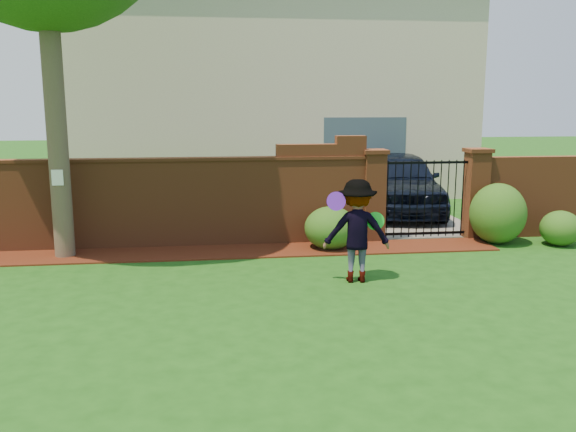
{
  "coord_description": "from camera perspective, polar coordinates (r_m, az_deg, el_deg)",
  "views": [
    {
      "loc": [
        -0.9,
        -7.87,
        2.81
      ],
      "look_at": [
        0.3,
        1.4,
        1.05
      ],
      "focal_mm": 37.64,
      "sensor_mm": 36.0,
      "label": 1
    }
  ],
  "objects": [
    {
      "name": "shrub_right",
      "position": [
        13.16,
        24.34,
        -1.06
      ],
      "size": [
        0.79,
        0.79,
        0.7
      ],
      "primitive_type": "ellipsoid",
      "color": "#1C4F17",
      "rests_on": "ground"
    },
    {
      "name": "house",
      "position": [
        19.96,
        -1.94,
        11.67
      ],
      "size": [
        12.4,
        6.4,
        6.3
      ],
      "color": "beige",
      "rests_on": "ground"
    },
    {
      "name": "iron_gate",
      "position": [
        12.81,
        12.82,
        1.61
      ],
      "size": [
        1.78,
        0.03,
        1.6
      ],
      "color": "black",
      "rests_on": "ground"
    },
    {
      "name": "driveway",
      "position": [
        16.71,
        8.01,
        0.9
      ],
      "size": [
        3.2,
        8.0,
        0.01
      ],
      "primitive_type": "cube",
      "color": "slate",
      "rests_on": "ground"
    },
    {
      "name": "frisbee_purple",
      "position": [
        9.29,
        4.57,
        1.4
      ],
      "size": [
        0.3,
        0.11,
        0.29
      ],
      "primitive_type": "cylinder",
      "rotation": [
        1.36,
        0.0,
        -0.09
      ],
      "color": "#611EC0",
      "rests_on": "man"
    },
    {
      "name": "man",
      "position": [
        9.55,
        6.51,
        -1.45
      ],
      "size": [
        1.12,
        0.73,
        1.64
      ],
      "primitive_type": "imported",
      "rotation": [
        0.0,
        0.0,
        3.02
      ],
      "color": "gray",
      "rests_on": "ground"
    },
    {
      "name": "pillar_left",
      "position": [
        12.46,
        8.08,
        2.0
      ],
      "size": [
        0.5,
        0.5,
        1.88
      ],
      "color": "brown",
      "rests_on": "ground"
    },
    {
      "name": "brick_wall",
      "position": [
        12.07,
        -12.55,
        1.43
      ],
      "size": [
        8.7,
        0.31,
        2.16
      ],
      "color": "brown",
      "rests_on": "ground"
    },
    {
      "name": "shrub_left",
      "position": [
        11.72,
        4.06,
        -1.13
      ],
      "size": [
        1.03,
        1.03,
        0.84
      ],
      "primitive_type": "ellipsoid",
      "color": "#1C4F17",
      "rests_on": "ground"
    },
    {
      "name": "shrub_middle",
      "position": [
        12.85,
        19.21,
        0.22
      ],
      "size": [
        1.12,
        1.12,
        1.23
      ],
      "primitive_type": "ellipsoid",
      "color": "#1C4F17",
      "rests_on": "ground"
    },
    {
      "name": "frisbee_green",
      "position": [
        9.57,
        8.24,
        -0.47
      ],
      "size": [
        0.29,
        0.07,
        0.29
      ],
      "primitive_type": "cylinder",
      "rotation": [
        1.43,
        0.0,
        -0.01
      ],
      "color": "green",
      "rests_on": "man"
    },
    {
      "name": "pillar_right",
      "position": [
        13.22,
        17.32,
        2.11
      ],
      "size": [
        0.5,
        0.5,
        1.88
      ],
      "color": "brown",
      "rests_on": "ground"
    },
    {
      "name": "ground",
      "position": [
        8.41,
        -0.8,
        -8.9
      ],
      "size": [
        80.0,
        80.0,
        0.01
      ],
      "primitive_type": "cube",
      "color": "#184A12",
      "rests_on": "ground"
    },
    {
      "name": "paper_notice",
      "position": [
        11.48,
        -20.95,
        3.41
      ],
      "size": [
        0.2,
        0.01,
        0.28
      ],
      "primitive_type": "cube",
      "color": "white",
      "rests_on": "tree"
    },
    {
      "name": "mulch_bed",
      "position": [
        11.55,
        -7.41,
        -3.43
      ],
      "size": [
        11.1,
        1.08,
        0.03
      ],
      "primitive_type": "cube",
      "color": "#3D160B",
      "rests_on": "ground"
    },
    {
      "name": "brick_wall_return",
      "position": [
        14.18,
        24.67,
        1.74
      ],
      "size": [
        4.0,
        0.25,
        1.7
      ],
      "primitive_type": "cube",
      "color": "brown",
      "rests_on": "ground"
    },
    {
      "name": "car",
      "position": [
        15.61,
        10.53,
        3.08
      ],
      "size": [
        2.48,
        4.88,
        1.59
      ],
      "primitive_type": "imported",
      "rotation": [
        0.0,
        0.0,
        -0.13
      ],
      "color": "black",
      "rests_on": "ground"
    }
  ]
}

